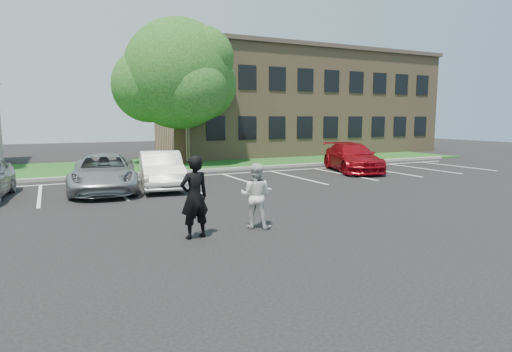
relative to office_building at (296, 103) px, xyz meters
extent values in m
plane|color=black|center=(-14.00, -21.99, -4.16)|extent=(90.00, 90.00, 0.00)
cube|color=gray|center=(-14.00, -9.99, -4.08)|extent=(40.00, 0.30, 0.15)
cube|color=#164F13|center=(-14.00, -5.99, -4.12)|extent=(44.00, 8.00, 0.08)
cube|color=silver|center=(-19.60, -13.99, -4.15)|extent=(0.12, 5.20, 0.01)
cube|color=silver|center=(-16.80, -13.99, -4.15)|extent=(0.12, 5.20, 0.01)
cube|color=silver|center=(-14.00, -13.99, -4.15)|extent=(0.12, 5.20, 0.01)
cube|color=silver|center=(-11.20, -13.99, -4.15)|extent=(0.12, 5.20, 0.01)
cube|color=silver|center=(-8.40, -13.99, -4.15)|extent=(0.12, 5.20, 0.01)
cube|color=silver|center=(-5.60, -13.99, -4.15)|extent=(0.12, 5.20, 0.01)
cube|color=silver|center=(-2.80, -13.99, -4.15)|extent=(0.12, 5.20, 0.01)
cube|color=silver|center=(0.00, -13.99, -4.15)|extent=(0.12, 5.20, 0.01)
cube|color=silver|center=(2.80, -13.99, -4.15)|extent=(0.12, 5.20, 0.01)
cube|color=silver|center=(-12.60, -11.29, -4.15)|extent=(34.00, 0.12, 0.01)
cube|color=#8A7151|center=(0.00, 0.01, -0.16)|extent=(22.00, 10.00, 8.00)
cube|color=#463B34|center=(0.00, 0.01, 3.99)|extent=(22.40, 10.40, 0.30)
cube|color=black|center=(-9.20, -5.02, -1.96)|extent=(1.30, 0.06, 1.60)
cube|color=black|center=(-9.20, -5.02, 1.44)|extent=(1.30, 0.06, 1.60)
cube|color=black|center=(-6.90, -5.02, -1.96)|extent=(1.30, 0.06, 1.60)
cube|color=black|center=(-6.90, -5.02, 1.44)|extent=(1.30, 0.06, 1.60)
cube|color=black|center=(-4.60, -5.02, -1.96)|extent=(1.30, 0.06, 1.60)
cube|color=black|center=(-4.60, -5.02, 1.44)|extent=(1.30, 0.06, 1.60)
cube|color=black|center=(-2.30, -5.02, -1.96)|extent=(1.30, 0.06, 1.60)
cube|color=black|center=(-2.30, -5.02, 1.44)|extent=(1.30, 0.06, 1.60)
cube|color=black|center=(0.00, -5.02, -1.96)|extent=(1.30, 0.06, 1.60)
cube|color=black|center=(0.00, -5.02, 1.44)|extent=(1.30, 0.06, 1.60)
cube|color=black|center=(2.30, -5.02, -1.96)|extent=(1.30, 0.06, 1.60)
cube|color=black|center=(2.30, -5.02, 1.44)|extent=(1.30, 0.06, 1.60)
cube|color=black|center=(4.60, -5.02, -1.96)|extent=(1.30, 0.06, 1.60)
cube|color=black|center=(4.60, -5.02, 1.44)|extent=(1.30, 0.06, 1.60)
cube|color=black|center=(6.90, -5.02, -1.96)|extent=(1.30, 0.06, 1.60)
cube|color=black|center=(6.90, -5.02, 1.44)|extent=(1.30, 0.06, 1.60)
cube|color=black|center=(9.20, -5.02, -1.96)|extent=(1.30, 0.06, 1.60)
cube|color=black|center=(9.20, -5.02, 1.44)|extent=(1.30, 0.06, 1.60)
cylinder|color=black|center=(-11.89, -5.94, -2.56)|extent=(0.70, 0.70, 3.20)
sphere|color=#104213|center=(-11.89, -5.94, 1.34)|extent=(6.60, 6.60, 6.60)
sphere|color=#104213|center=(-10.29, -5.24, 0.84)|extent=(4.60, 4.60, 4.60)
sphere|color=#104213|center=(-13.59, -5.54, 0.64)|extent=(4.40, 4.40, 4.40)
sphere|color=#104213|center=(-11.49, -7.44, 0.44)|extent=(4.00, 4.00, 4.00)
sphere|color=#104213|center=(-12.49, -4.34, 1.64)|extent=(4.20, 4.20, 4.20)
sphere|color=#104213|center=(-10.69, -6.84, 2.24)|extent=(3.80, 3.80, 3.80)
imported|color=black|center=(-16.14, -22.04, -3.16)|extent=(0.80, 0.60, 1.99)
imported|color=silver|center=(-14.40, -21.81, -3.31)|extent=(1.05, 1.03, 1.71)
imported|color=#A0A1A7|center=(-17.30, -14.13, -3.43)|extent=(3.10, 5.52, 1.46)
imported|color=white|center=(-15.06, -14.20, -3.41)|extent=(2.23, 4.72, 1.50)
imported|color=maroon|center=(-4.45, -13.25, -3.40)|extent=(3.69, 5.61, 1.51)
camera|label=1|loc=(-19.18, -31.67, -1.31)|focal=30.00mm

